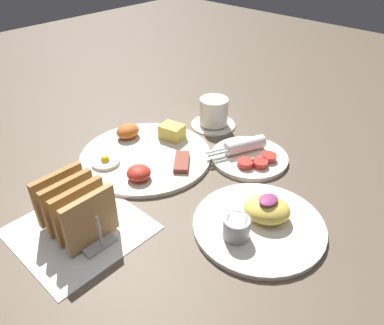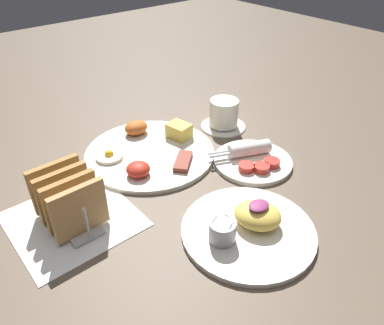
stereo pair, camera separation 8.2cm
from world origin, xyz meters
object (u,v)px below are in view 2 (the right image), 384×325
object	(u,v)px
plate_foreground	(248,226)
coffee_cup	(224,115)
plate_condiments	(252,159)
plate_breakfast	(150,150)
toast_rack	(68,199)

from	to	relation	value
plate_foreground	coffee_cup	world-z (taller)	coffee_cup
plate_condiments	coffee_cup	distance (m)	0.18
plate_breakfast	plate_condiments	bearing A→B (deg)	-49.28
toast_rack	plate_breakfast	bearing A→B (deg)	21.47
plate_breakfast	plate_foreground	size ratio (longest dim) A/B	1.26
plate_foreground	plate_condiments	bearing A→B (deg)	40.20
plate_condiments	toast_rack	xyz separation A→B (m)	(-0.40, 0.09, 0.04)
plate_condiments	toast_rack	world-z (taller)	toast_rack
plate_foreground	toast_rack	distance (m)	0.33
plate_breakfast	plate_condiments	world-z (taller)	plate_breakfast
plate_breakfast	plate_foreground	world-z (taller)	plate_foreground
toast_rack	plate_condiments	bearing A→B (deg)	-12.48
toast_rack	coffee_cup	world-z (taller)	toast_rack
coffee_cup	plate_foreground	bearing A→B (deg)	-127.60
plate_condiments	plate_foreground	xyz separation A→B (m)	(-0.17, -0.15, 0.00)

